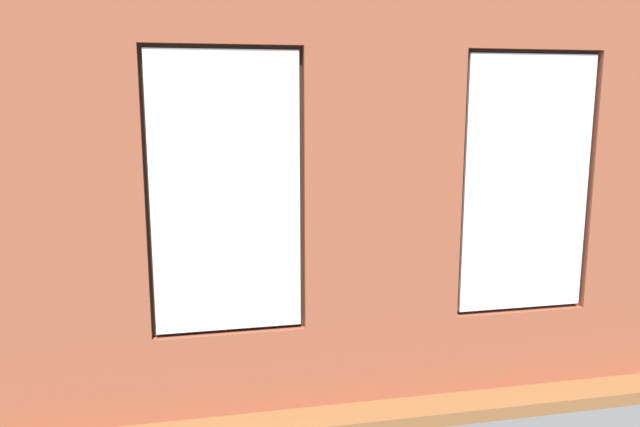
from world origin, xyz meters
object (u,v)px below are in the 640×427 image
Objects in this scene: couch_by_window at (338,325)px; table_plant_small at (342,252)px; potted_plant_by_left_couch at (472,246)px; potted_plant_corner_near_left at (483,208)px; media_console at (25,291)px; potted_plant_near_tv at (61,296)px; remote_silver at (320,271)px; potted_plant_mid_room_small at (372,247)px; potted_plant_foreground_right at (80,221)px; coffee_table at (307,274)px; potted_plant_between_couches at (485,289)px; couch_left at (557,267)px; candle_jar at (307,265)px; papasan_chair at (246,234)px; cup_ceramic at (289,264)px; tv_flatscreen at (20,235)px.

couch_by_window reaches higher than table_plant_small.
potted_plant_by_left_couch is 1.07m from potted_plant_corner_near_left.
potted_plant_near_tv is at bearing 118.01° from media_console.
remote_silver is 1.48m from potted_plant_mid_room_small.
potted_plant_foreground_right reaches higher than potted_plant_mid_room_small.
remote_silver is (-0.11, 0.11, 0.06)m from coffee_table.
potted_plant_between_couches is (-1.36, -0.05, 0.21)m from couch_by_window.
potted_plant_by_left_couch is (-2.46, -2.60, -0.04)m from couch_by_window.
potted_plant_by_left_couch is at bearing -153.78° from table_plant_small.
couch_left is 2.86m from candle_jar.
papasan_chair is 3.01m from potted_plant_by_left_couch.
potted_plant_between_couches reaches higher than potted_plant_foreground_right.
couch_left reaches higher than cup_ceramic.
potted_plant_foreground_right is (5.04, -0.80, 0.38)m from potted_plant_by_left_couch.
papasan_chair is (0.62, -1.80, 0.03)m from remote_silver.
potted_plant_corner_near_left is at bearing -115.92° from potted_plant_between_couches.
couch_left is 2.74m from remote_silver.
potted_plant_between_couches is at bearing 97.36° from potted_plant_mid_room_small.
couch_by_window is 21.35× the size of cup_ceramic.
coffee_table is 1.96m from potted_plant_between_couches.
couch_left is 2.85m from coffee_table.
tv_flatscreen is at bearing 15.84° from potted_plant_corner_near_left.
remote_silver is at bearing 108.93° from papasan_chair.
couch_by_window and couch_left have the same top height.
potted_plant_mid_room_small is at bearing -123.72° from table_plant_small.
media_console is 5.41m from potted_plant_by_left_couch.
table_plant_small is 0.49× the size of potted_plant_mid_room_small.
potted_plant_foreground_right reaches higher than media_console.
media_console is at bearing 79.54° from potted_plant_foreground_right.
potted_plant_mid_room_small is (-0.92, -1.16, -0.07)m from remote_silver.
cup_ceramic is at bearing 21.56° from potted_plant_by_left_couch.
potted_plant_by_left_couch is at bearing -171.24° from media_console.
table_plant_small is 0.29× the size of tv_flatscreen.
potted_plant_corner_near_left reaches higher than table_plant_small.
table_plant_small is 3.18m from potted_plant_corner_near_left.
table_plant_small reaches higher than potted_plant_mid_room_small.
coffee_table is 1.45× the size of potted_plant_foreground_right.
couch_by_window reaches higher than potted_plant_mid_room_small.
candle_jar is 0.11× the size of tv_flatscreen.
cup_ceramic is at bearing 101.33° from papasan_chair.
couch_by_window is 1.22× the size of coffee_table.
potted_plant_corner_near_left reaches higher than candle_jar.
potted_plant_corner_near_left reaches higher than cup_ceramic.
remote_silver is at bearing -46.55° from potted_plant_between_couches.
potted_plant_near_tv reaches higher than potted_plant_corner_near_left.
couch_left is 5.85m from potted_plant_foreground_right.
potted_plant_corner_near_left is at bearing 172.96° from couch_left.
couch_left is 10.63× the size of remote_silver.
potted_plant_near_tv is at bearing 20.97° from cup_ceramic.
couch_left is 2.20m from potted_plant_corner_near_left.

